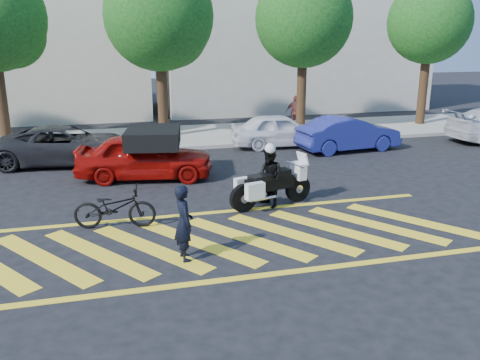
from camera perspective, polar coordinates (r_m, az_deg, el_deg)
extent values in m
plane|color=black|center=(11.66, -1.67, -6.78)|extent=(90.00, 90.00, 0.00)
cube|color=#9E998E|center=(23.03, -8.53, 4.74)|extent=(60.00, 5.00, 0.15)
cube|color=yellow|center=(11.50, -21.16, -8.24)|extent=(2.43, 3.21, 0.01)
cube|color=yellow|center=(11.41, -15.63, -7.91)|extent=(2.43, 3.21, 0.01)
cube|color=yellow|center=(11.42, -10.07, -7.50)|extent=(2.43, 3.21, 0.01)
cube|color=yellow|center=(11.54, -4.59, -7.04)|extent=(2.43, 3.21, 0.01)
cube|color=yellow|center=(11.77, 0.72, -6.52)|extent=(2.43, 3.21, 0.01)
cube|color=yellow|center=(12.09, 5.77, -5.98)|extent=(2.43, 3.21, 0.01)
cube|color=yellow|center=(12.50, 10.53, -5.42)|extent=(2.43, 3.21, 0.01)
cube|color=yellow|center=(12.99, 14.94, -4.87)|extent=(2.43, 3.21, 0.01)
cube|color=yellow|center=(13.55, 19.01, -4.34)|extent=(2.43, 3.21, 0.01)
cube|color=yellow|center=(9.98, 0.87, -10.85)|extent=(12.00, 0.20, 0.01)
cube|color=yellow|center=(13.39, -3.53, -3.70)|extent=(12.00, 0.20, 0.01)
cube|color=beige|center=(33.49, 5.39, 17.66)|extent=(16.00, 8.00, 11.00)
cylinder|color=black|center=(22.97, -25.22, 8.24)|extent=(0.44, 0.44, 4.00)
sphere|color=#114114|center=(23.03, -24.35, 14.70)|extent=(2.73, 2.73, 2.73)
cylinder|color=black|center=(22.74, -8.73, 9.50)|extent=(0.44, 0.44, 4.00)
sphere|color=#114114|center=(22.61, -9.09, 17.75)|extent=(4.60, 4.60, 4.60)
sphere|color=#114114|center=(22.97, -7.55, 16.05)|extent=(2.99, 2.99, 2.99)
cylinder|color=black|center=(24.30, 6.91, 9.98)|extent=(0.44, 0.44, 4.00)
sphere|color=#114114|center=(24.18, 7.18, 17.56)|extent=(4.40, 4.40, 4.40)
sphere|color=#114114|center=(24.68, 8.20, 15.96)|extent=(2.86, 2.86, 2.86)
cylinder|color=black|center=(27.37, 19.87, 9.83)|extent=(0.44, 0.44, 4.00)
sphere|color=#114114|center=(27.26, 20.51, 16.30)|extent=(4.00, 4.00, 4.00)
sphere|color=#114114|center=(27.84, 21.07, 14.98)|extent=(2.60, 2.60, 2.60)
imported|color=black|center=(10.48, -6.33, -4.81)|extent=(0.46, 0.63, 1.61)
imported|color=black|center=(12.58, -13.89, -3.01)|extent=(2.04, 1.01, 1.03)
cylinder|color=black|center=(13.34, 0.36, -2.06)|extent=(0.76, 0.35, 0.75)
cylinder|color=silver|center=(13.34, 0.36, -2.06)|extent=(0.27, 0.23, 0.23)
cylinder|color=black|center=(14.27, 6.50, -0.95)|extent=(0.76, 0.35, 0.75)
cylinder|color=silver|center=(14.27, 6.50, -0.95)|extent=(0.27, 0.23, 0.23)
cube|color=black|center=(13.67, 3.36, -0.39)|extent=(1.44, 0.65, 0.34)
cube|color=black|center=(13.79, 4.56, 0.71)|extent=(0.58, 0.46, 0.25)
cube|color=black|center=(13.47, 2.36, 0.27)|extent=(0.70, 0.53, 0.14)
cube|color=silver|center=(14.13, 6.57, 1.03)|extent=(0.36, 0.52, 0.45)
cube|color=silver|center=(13.60, 0.40, -0.61)|extent=(0.54, 0.33, 0.43)
cube|color=silver|center=(13.11, 1.69, -1.25)|extent=(0.54, 0.33, 0.43)
imported|color=black|center=(13.64, 3.34, 0.24)|extent=(0.80, 0.92, 1.62)
imported|color=#920A06|center=(16.64, -10.65, 2.63)|extent=(4.58, 2.48, 1.48)
imported|color=black|center=(19.28, -19.03, 3.70)|extent=(5.22, 2.93, 1.38)
imported|color=white|center=(21.20, 4.52, 5.59)|extent=(4.12, 1.80, 1.38)
imported|color=navy|center=(20.86, 12.07, 5.11)|extent=(4.31, 1.89, 1.38)
imported|color=brown|center=(24.63, 6.24, 7.59)|extent=(0.99, 0.78, 1.57)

